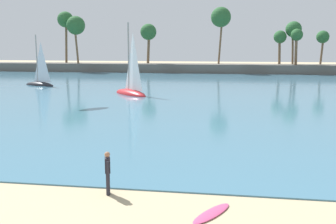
{
  "coord_description": "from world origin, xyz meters",
  "views": [
    {
      "loc": [
        5.99,
        -6.56,
        5.62
      ],
      "look_at": [
        2.97,
        12.91,
        2.26
      ],
      "focal_mm": 42.09,
      "sensor_mm": 36.0,
      "label": 1
    }
  ],
  "objects_px": {
    "surfboard": "(212,213)",
    "sailboat_near_shore": "(40,81)",
    "person_at_waterline": "(108,171)",
    "sailboat_mid_bay": "(131,88)"
  },
  "relations": [
    {
      "from": "person_at_waterline",
      "to": "surfboard",
      "type": "distance_m",
      "value": 4.27
    },
    {
      "from": "person_at_waterline",
      "to": "sailboat_near_shore",
      "type": "bearing_deg",
      "value": 119.89
    },
    {
      "from": "person_at_waterline",
      "to": "sailboat_near_shore",
      "type": "xyz_separation_m",
      "value": [
        -21.57,
        37.52,
        -0.16
      ]
    },
    {
      "from": "surfboard",
      "to": "sailboat_near_shore",
      "type": "xyz_separation_m",
      "value": [
        -25.56,
        38.77,
        0.7
      ]
    },
    {
      "from": "person_at_waterline",
      "to": "surfboard",
      "type": "height_order",
      "value": "person_at_waterline"
    },
    {
      "from": "person_at_waterline",
      "to": "sailboat_mid_bay",
      "type": "relative_size",
      "value": 0.19
    },
    {
      "from": "sailboat_mid_bay",
      "to": "person_at_waterline",
      "type": "bearing_deg",
      "value": -77.53
    },
    {
      "from": "sailboat_near_shore",
      "to": "sailboat_mid_bay",
      "type": "bearing_deg",
      "value": -27.96
    },
    {
      "from": "person_at_waterline",
      "to": "sailboat_near_shore",
      "type": "relative_size",
      "value": 0.22
    },
    {
      "from": "person_at_waterline",
      "to": "surfboard",
      "type": "relative_size",
      "value": 0.79
    }
  ]
}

